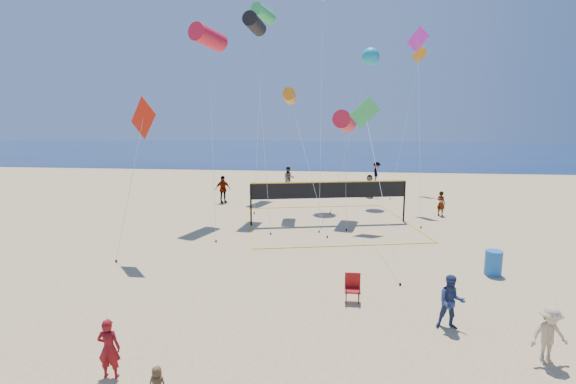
# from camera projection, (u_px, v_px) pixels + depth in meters

# --- Properties ---
(ground) EXTENTS (120.00, 120.00, 0.00)m
(ground) POSITION_uv_depth(u_px,v_px,m) (251.00, 353.00, 12.08)
(ground) COLOR #D9B17A
(ground) RESTS_ON ground
(ocean) EXTENTS (140.00, 50.00, 0.03)m
(ocean) POSITION_uv_depth(u_px,v_px,m) (322.00, 151.00, 72.74)
(ocean) COLOR #10214E
(ocean) RESTS_ON ground
(woman) EXTENTS (0.58, 0.40, 1.51)m
(woman) POSITION_uv_depth(u_px,v_px,m) (109.00, 348.00, 10.85)
(woman) COLOR maroon
(woman) RESTS_ON ground
(toddler) EXTENTS (0.40, 0.28, 0.77)m
(toddler) POSITION_uv_depth(u_px,v_px,m) (157.00, 384.00, 9.04)
(toddler) COLOR brown
(toddler) RESTS_ON seawall
(bystander_a) EXTENTS (0.83, 0.66, 1.65)m
(bystander_a) POSITION_uv_depth(u_px,v_px,m) (451.00, 302.00, 13.30)
(bystander_a) COLOR navy
(bystander_a) RESTS_ON ground
(bystander_b) EXTENTS (1.07, 0.75, 1.52)m
(bystander_b) POSITION_uv_depth(u_px,v_px,m) (549.00, 335.00, 11.48)
(bystander_b) COLOR tan
(bystander_b) RESTS_ON ground
(far_person_0) EXTENTS (1.18, 1.07, 1.92)m
(far_person_0) POSITION_uv_depth(u_px,v_px,m) (223.00, 189.00, 31.67)
(far_person_0) COLOR gray
(far_person_0) RESTS_ON ground
(far_person_1) EXTENTS (1.67, 0.89, 1.71)m
(far_person_1) POSITION_uv_depth(u_px,v_px,m) (369.00, 186.00, 33.69)
(far_person_1) COLOR gray
(far_person_1) RESTS_ON ground
(far_person_2) EXTENTS (0.65, 0.66, 1.54)m
(far_person_2) POSITION_uv_depth(u_px,v_px,m) (441.00, 203.00, 27.80)
(far_person_2) COLOR gray
(far_person_2) RESTS_ON ground
(far_person_3) EXTENTS (1.03, 0.86, 1.88)m
(far_person_3) POSITION_uv_depth(u_px,v_px,m) (289.00, 178.00, 37.11)
(far_person_3) COLOR gray
(far_person_3) RESTS_ON ground
(far_person_4) EXTENTS (0.89, 1.33, 1.92)m
(far_person_4) POSITION_uv_depth(u_px,v_px,m) (377.00, 173.00, 40.19)
(far_person_4) COLOR gray
(far_person_4) RESTS_ON ground
(camp_chair) EXTENTS (0.53, 0.65, 1.08)m
(camp_chair) POSITION_uv_depth(u_px,v_px,m) (353.00, 286.00, 15.24)
(camp_chair) COLOR #A21312
(camp_chair) RESTS_ON ground
(trash_barrel) EXTENTS (0.85, 0.85, 0.98)m
(trash_barrel) POSITION_uv_depth(u_px,v_px,m) (493.00, 263.00, 17.75)
(trash_barrel) COLOR blue
(trash_barrel) RESTS_ON ground
(volleyball_net) EXTENTS (10.88, 10.77, 2.45)m
(volleyball_net) POSITION_uv_depth(u_px,v_px,m) (329.00, 195.00, 25.68)
(volleyball_net) COLOR black
(volleyball_net) RESTS_ON ground
(kite_0) EXTENTS (2.59, 6.92, 11.30)m
(kite_0) POSITION_uv_depth(u_px,v_px,m) (208.00, 37.00, 25.91)
(kite_0) COLOR red
(kite_0) RESTS_ON ground
(kite_1) EXTENTS (2.39, 7.04, 12.26)m
(kite_1) POSITION_uv_depth(u_px,v_px,m) (255.00, 24.00, 27.44)
(kite_1) COLOR black
(kite_1) RESTS_ON ground
(kite_2) EXTENTS (3.01, 6.75, 7.82)m
(kite_2) POSITION_uv_depth(u_px,v_px,m) (290.00, 96.00, 27.60)
(kite_2) COLOR orange
(kite_2) RESTS_ON ground
(kite_3) EXTENTS (1.86, 1.82, 7.04)m
(kite_3) POSITION_uv_depth(u_px,v_px,m) (142.00, 123.00, 19.32)
(kite_3) COLOR red
(kite_3) RESTS_ON ground
(kite_4) EXTENTS (1.84, 9.25, 7.21)m
(kite_4) POSITION_uv_depth(u_px,v_px,m) (366.00, 119.00, 24.12)
(kite_4) COLOR green
(kite_4) RESTS_ON ground
(kite_5) EXTENTS (1.32, 6.94, 11.80)m
(kite_5) POSITION_uv_depth(u_px,v_px,m) (418.00, 50.00, 28.87)
(kite_5) COLOR #E429D6
(kite_5) RESTS_ON ground
(kite_7) EXTENTS (3.41, 5.69, 10.75)m
(kite_7) POSITION_uv_depth(u_px,v_px,m) (371.00, 57.00, 31.16)
(kite_7) COLOR #199ABC
(kite_7) RESTS_ON ground
(kite_8) EXTENTS (1.72, 9.35, 14.30)m
(kite_8) POSITION_uv_depth(u_px,v_px,m) (263.00, 14.00, 33.89)
(kite_8) COLOR green
(kite_8) RESTS_ON ground
(kite_9) EXTENTS (3.13, 5.54, 11.53)m
(kite_9) POSITION_uv_depth(u_px,v_px,m) (417.00, 66.00, 35.56)
(kite_9) COLOR orange
(kite_9) RESTS_ON ground
(kite_10) EXTENTS (1.50, 4.53, 6.50)m
(kite_10) POSITION_uv_depth(u_px,v_px,m) (345.00, 121.00, 26.46)
(kite_10) COLOR red
(kite_10) RESTS_ON ground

